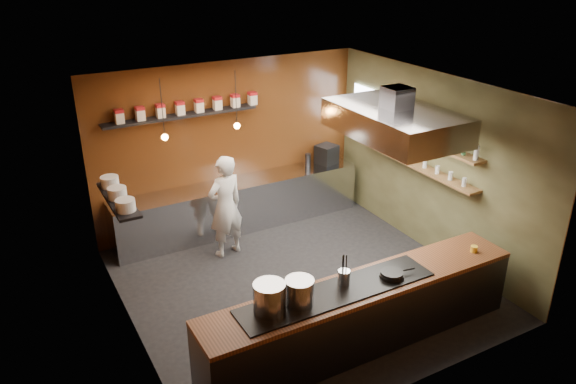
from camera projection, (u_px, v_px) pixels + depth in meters
floor at (299, 284)px, 8.64m from camera, size 5.00×5.00×0.00m
back_wall at (230, 145)px, 10.02m from camera, size 5.00×0.00×5.00m
left_wall at (125, 235)px, 6.92m from camera, size 0.00×5.00×5.00m
right_wall at (433, 165)px, 9.13m from camera, size 0.00×5.00×5.00m
ceiling at (301, 92)px, 7.42m from camera, size 5.00×5.00×0.00m
window_pane at (369, 115)px, 10.31m from camera, size 0.00×1.00×1.00m
prep_counter at (240, 205)px, 10.19m from camera, size 4.60×0.65×0.90m
pass_counter at (362, 314)px, 7.17m from camera, size 4.40×0.72×0.94m
tin_shelf at (181, 116)px, 9.23m from camera, size 2.60×0.26×0.04m
plate_shelf at (118, 199)px, 7.77m from camera, size 0.30×1.40×0.04m
bottle_shelf_upper at (415, 136)px, 9.13m from camera, size 0.26×2.80×0.04m
bottle_shelf_lower at (413, 163)px, 9.32m from camera, size 0.26×2.80×0.04m
extractor_hood at (395, 122)px, 7.87m from camera, size 1.20×2.00×0.72m
pendant_left at (165, 134)px, 8.50m from camera, size 0.10×0.10×0.95m
pendant_right at (237, 123)px, 9.03m from camera, size 0.10×0.10×0.95m
storage_tins at (190, 107)px, 9.24m from camera, size 2.43×0.13×0.22m
plate_stacks at (117, 193)px, 7.73m from camera, size 0.26×1.16×0.16m
bottles at (416, 128)px, 9.07m from camera, size 0.06×2.66×0.24m
wine_glasses at (413, 159)px, 9.29m from camera, size 0.07×2.37×0.13m
stockpot_large at (269, 298)px, 6.36m from camera, size 0.39×0.39×0.36m
stockpot_small at (299, 292)px, 6.50m from camera, size 0.44×0.44×0.32m
utensil_crock at (344, 278)px, 6.89m from camera, size 0.20×0.20×0.20m
frying_pan at (392, 274)px, 7.07m from camera, size 0.48×0.31×0.08m
butter_jar at (474, 249)px, 7.69m from camera, size 0.12×0.12×0.09m
espresso_machine at (327, 154)px, 10.79m from camera, size 0.44×0.42×0.36m
chef at (225, 206)px, 9.14m from camera, size 0.71×0.54×1.75m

